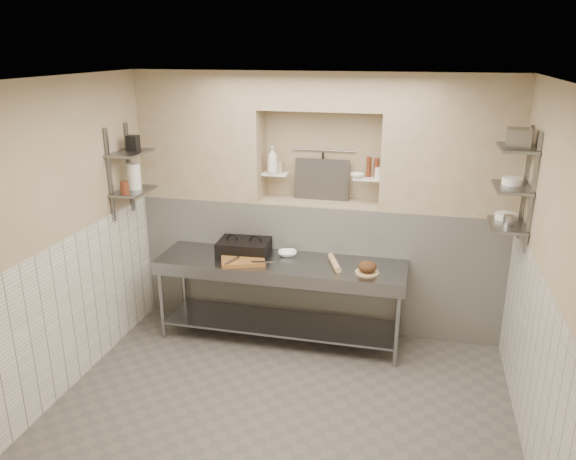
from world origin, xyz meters
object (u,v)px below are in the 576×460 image
(bowl_alcove, at_px, (357,175))
(bread_loaf, at_px, (367,267))
(panini_press, at_px, (244,247))
(bottle_soap, at_px, (273,160))
(prep_table, at_px, (280,284))
(jug_left, at_px, (134,176))
(mixing_bowl, at_px, (287,254))
(rolling_pin, at_px, (334,263))
(cutting_board, at_px, (243,261))

(bowl_alcove, bearing_deg, bread_loaf, -71.96)
(bread_loaf, bearing_deg, panini_press, 169.83)
(bread_loaf, height_order, bottle_soap, bottle_soap)
(prep_table, height_order, jug_left, jug_left)
(mixing_bowl, height_order, bowl_alcove, bowl_alcove)
(prep_table, relative_size, bottle_soap, 8.75)
(rolling_pin, distance_m, bowl_alcove, 0.96)
(prep_table, xyz_separation_m, panini_press, (-0.44, 0.15, 0.33))
(cutting_board, height_order, bottle_soap, bottle_soap)
(rolling_pin, relative_size, bowl_alcove, 2.87)
(cutting_board, bearing_deg, rolling_pin, 8.04)
(bread_loaf, bearing_deg, bowl_alcove, 108.04)
(prep_table, height_order, rolling_pin, rolling_pin)
(prep_table, distance_m, jug_left, 1.89)
(bottle_soap, xyz_separation_m, jug_left, (-1.32, -0.62, -0.11))
(bread_loaf, bearing_deg, jug_left, -179.88)
(bread_loaf, xyz_separation_m, jug_left, (-2.45, -0.01, 0.78))
(prep_table, distance_m, cutting_board, 0.47)
(prep_table, relative_size, panini_press, 4.60)
(rolling_pin, distance_m, jug_left, 2.26)
(cutting_board, distance_m, jug_left, 1.43)
(cutting_board, relative_size, rolling_pin, 1.06)
(cutting_board, bearing_deg, mixing_bowl, 36.81)
(bread_loaf, bearing_deg, cutting_board, -179.23)
(panini_press, relative_size, rolling_pin, 1.36)
(bottle_soap, height_order, jug_left, bottle_soap)
(panini_press, relative_size, mixing_bowl, 2.86)
(prep_table, bearing_deg, jug_left, -176.29)
(panini_press, height_order, bread_loaf, panini_press)
(bowl_alcove, height_order, jug_left, jug_left)
(cutting_board, bearing_deg, panini_press, 105.10)
(mixing_bowl, height_order, bottle_soap, bottle_soap)
(prep_table, height_order, bowl_alcove, bowl_alcove)
(jug_left, bearing_deg, mixing_bowl, 10.42)
(panini_press, bearing_deg, prep_table, -22.11)
(prep_table, relative_size, cutting_board, 5.88)
(bottle_soap, bearing_deg, rolling_pin, -32.76)
(cutting_board, height_order, bread_loaf, bread_loaf)
(panini_press, xyz_separation_m, bowl_alcove, (1.14, 0.39, 0.76))
(rolling_pin, bearing_deg, jug_left, -176.73)
(jug_left, bearing_deg, bottle_soap, 25.12)
(panini_press, bearing_deg, cutting_board, -78.39)
(bowl_alcove, bearing_deg, jug_left, -164.19)
(prep_table, distance_m, bread_loaf, 0.97)
(bottle_soap, distance_m, jug_left, 1.47)
(panini_press, bearing_deg, bread_loaf, -13.65)
(bottle_soap, height_order, bowl_alcove, bottle_soap)
(bowl_alcove, bearing_deg, panini_press, -161.30)
(bowl_alcove, bearing_deg, prep_table, -142.86)
(prep_table, bearing_deg, rolling_pin, 2.07)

